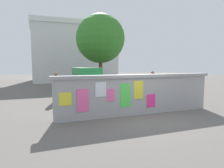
{
  "coord_description": "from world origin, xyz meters",
  "views": [
    {
      "loc": [
        -3.88,
        -7.22,
        2.05
      ],
      "look_at": [
        -0.55,
        1.49,
        1.12
      ],
      "focal_mm": 32.51,
      "sensor_mm": 36.0,
      "label": 1
    }
  ],
  "objects_px": {
    "auto_rickshaw_truck": "(104,84)",
    "motorcycle": "(174,95)",
    "bicycle_near": "(79,104)",
    "person_bystander": "(152,81)",
    "person_walking": "(56,83)",
    "tree_roadside": "(100,39)"
  },
  "relations": [
    {
      "from": "motorcycle",
      "to": "bicycle_near",
      "type": "height_order",
      "value": "bicycle_near"
    },
    {
      "from": "motorcycle",
      "to": "person_walking",
      "type": "bearing_deg",
      "value": 152.4
    },
    {
      "from": "auto_rickshaw_truck",
      "to": "person_bystander",
      "type": "bearing_deg",
      "value": -3.5
    },
    {
      "from": "person_walking",
      "to": "tree_roadside",
      "type": "distance_m",
      "value": 7.24
    },
    {
      "from": "bicycle_near",
      "to": "person_walking",
      "type": "height_order",
      "value": "person_walking"
    },
    {
      "from": "auto_rickshaw_truck",
      "to": "motorcycle",
      "type": "distance_m",
      "value": 3.82
    },
    {
      "from": "auto_rickshaw_truck",
      "to": "person_bystander",
      "type": "height_order",
      "value": "auto_rickshaw_truck"
    },
    {
      "from": "motorcycle",
      "to": "auto_rickshaw_truck",
      "type": "bearing_deg",
      "value": 142.77
    },
    {
      "from": "motorcycle",
      "to": "person_walking",
      "type": "xyz_separation_m",
      "value": [
        -5.56,
        2.91,
        0.52
      ]
    },
    {
      "from": "bicycle_near",
      "to": "tree_roadside",
      "type": "distance_m",
      "value": 9.51
    },
    {
      "from": "motorcycle",
      "to": "person_bystander",
      "type": "relative_size",
      "value": 1.17
    },
    {
      "from": "person_bystander",
      "to": "tree_roadside",
      "type": "distance_m",
      "value": 6.77
    },
    {
      "from": "bicycle_near",
      "to": "person_walking",
      "type": "xyz_separation_m",
      "value": [
        -0.66,
        2.99,
        0.62
      ]
    },
    {
      "from": "person_walking",
      "to": "person_bystander",
      "type": "relative_size",
      "value": 1.0
    },
    {
      "from": "auto_rickshaw_truck",
      "to": "person_walking",
      "type": "xyz_separation_m",
      "value": [
        -2.53,
        0.61,
        0.09
      ]
    },
    {
      "from": "tree_roadside",
      "to": "motorcycle",
      "type": "bearing_deg",
      "value": -79.94
    },
    {
      "from": "auto_rickshaw_truck",
      "to": "motorcycle",
      "type": "relative_size",
      "value": 1.97
    },
    {
      "from": "auto_rickshaw_truck",
      "to": "person_bystander",
      "type": "relative_size",
      "value": 2.31
    },
    {
      "from": "person_bystander",
      "to": "person_walking",
      "type": "bearing_deg",
      "value": 171.92
    },
    {
      "from": "motorcycle",
      "to": "bicycle_near",
      "type": "xyz_separation_m",
      "value": [
        -4.89,
        -0.08,
        -0.1
      ]
    },
    {
      "from": "auto_rickshaw_truck",
      "to": "bicycle_near",
      "type": "bearing_deg",
      "value": -128.18
    },
    {
      "from": "person_walking",
      "to": "tree_roadside",
      "type": "bearing_deg",
      "value": 50.34
    }
  ]
}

